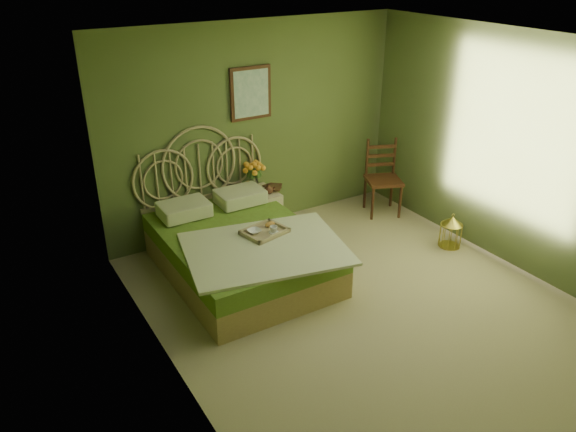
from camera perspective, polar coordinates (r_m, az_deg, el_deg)
floor at (r=5.93m, az=7.46°, el=-8.84°), size 4.50×4.50×0.00m
ceiling at (r=4.95m, az=9.23°, el=16.78°), size 4.50×4.50×0.00m
wall_back at (r=7.08m, az=-3.32°, el=8.90°), size 4.00×0.00×4.00m
wall_left at (r=4.42m, az=-12.42°, el=-2.47°), size 0.00×4.50×4.50m
wall_right at (r=6.69m, az=21.80°, el=6.08°), size 0.00×4.50×4.50m
wall_art at (r=6.91m, az=-3.80°, el=12.34°), size 0.54×0.04×0.64m
bed at (r=6.29m, az=-5.02°, el=-3.16°), size 1.84×2.32×1.44m
nightstand at (r=7.13m, az=-3.29°, el=0.90°), size 0.51×0.51×0.99m
chair at (r=7.75m, az=9.33°, el=4.35°), size 0.59×0.59×1.01m
birdcage at (r=7.14m, az=16.21°, el=-1.56°), size 0.26×0.26×0.40m
book_lower at (r=7.12m, az=-2.12°, el=2.81°), size 0.19×0.24×0.02m
book_upper at (r=7.11m, az=-2.13°, el=2.97°), size 0.29×0.30×0.02m
cereal_bowl at (r=6.06m, az=-3.46°, el=-1.56°), size 0.16×0.16×0.04m
coffee_cup at (r=6.04m, az=-1.46°, el=-1.39°), size 0.10×0.10×0.08m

